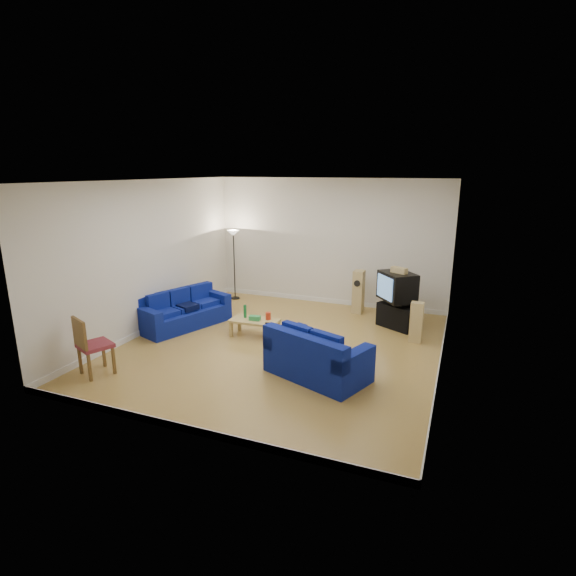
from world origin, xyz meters
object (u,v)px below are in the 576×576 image
at_px(sofa_three_seat, 183,313).
at_px(coffee_table, 255,322).
at_px(sofa_loveseat, 316,360).
at_px(tv_stand, 398,316).
at_px(television, 397,286).

height_order(sofa_three_seat, coffee_table, sofa_three_seat).
bearing_deg(sofa_loveseat, sofa_three_seat, 179.83).
height_order(sofa_loveseat, tv_stand, sofa_loveseat).
bearing_deg(sofa_loveseat, tv_stand, 93.88).
bearing_deg(television, tv_stand, 66.81).
relative_size(tv_stand, television, 0.87).
height_order(sofa_three_seat, television, television).
relative_size(sofa_three_seat, tv_stand, 2.55).
relative_size(sofa_loveseat, television, 1.92).
bearing_deg(sofa_three_seat, tv_stand, 130.08).
xyz_separation_m(tv_stand, television, (-0.06, -0.02, 0.67)).
distance_m(sofa_three_seat, sofa_loveseat, 3.82).
xyz_separation_m(coffee_table, television, (2.65, 1.64, 0.62)).
xyz_separation_m(sofa_three_seat, television, (4.43, 1.62, 0.65)).
distance_m(sofa_three_seat, coffee_table, 1.78).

